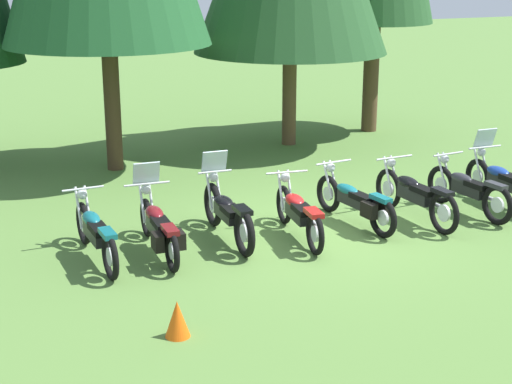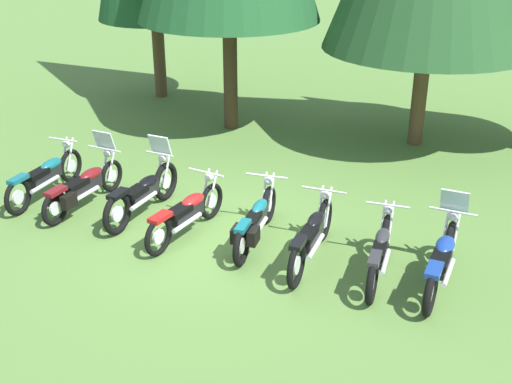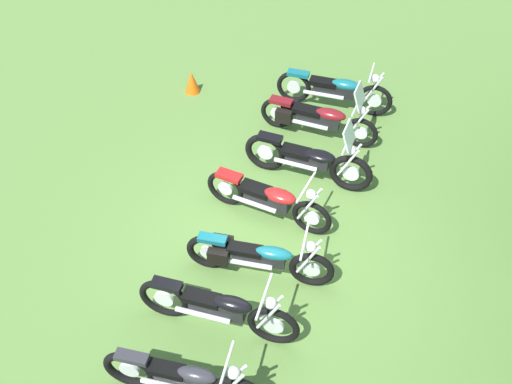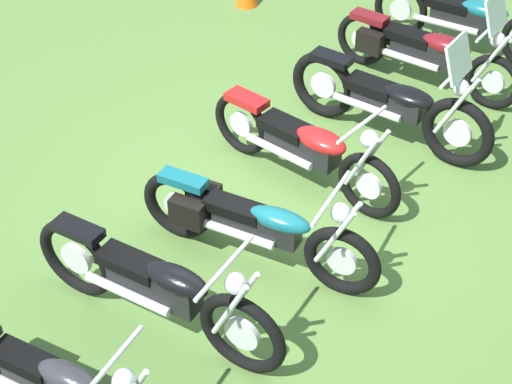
{
  "view_description": "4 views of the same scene",
  "coord_description": "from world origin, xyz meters",
  "px_view_note": "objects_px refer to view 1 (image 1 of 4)",
  "views": [
    {
      "loc": [
        -6.05,
        -11.33,
        4.56
      ],
      "look_at": [
        -1.15,
        0.29,
        0.77
      ],
      "focal_mm": 54.79,
      "sensor_mm": 36.0,
      "label": 1
    },
    {
      "loc": [
        4.69,
        -9.05,
        5.58
      ],
      "look_at": [
        0.68,
        0.17,
        0.95
      ],
      "focal_mm": 45.66,
      "sensor_mm": 36.0,
      "label": 2
    },
    {
      "loc": [
        6.48,
        2.09,
        7.82
      ],
      "look_at": [
        -0.35,
        -0.27,
        0.73
      ],
      "focal_mm": 44.07,
      "sensor_mm": 36.0,
      "label": 3
    },
    {
      "loc": [
        5.27,
        3.17,
        5.24
      ],
      "look_at": [
        0.54,
        0.04,
        0.66
      ],
      "focal_mm": 58.83,
      "sensor_mm": 36.0,
      "label": 4
    }
  ],
  "objects_px": {
    "motorcycle_1": "(159,226)",
    "motorcycle_5": "(414,195)",
    "motorcycle_6": "(468,190)",
    "motorcycle_7": "(504,181)",
    "motorcycle_0": "(95,232)",
    "traffic_cone": "(177,319)",
    "motorcycle_2": "(227,212)",
    "motorcycle_4": "(356,201)",
    "motorcycle_3": "(299,212)"
  },
  "relations": [
    {
      "from": "motorcycle_0",
      "to": "motorcycle_2",
      "type": "relative_size",
      "value": 1.0
    },
    {
      "from": "motorcycle_2",
      "to": "motorcycle_6",
      "type": "height_order",
      "value": "motorcycle_2"
    },
    {
      "from": "motorcycle_6",
      "to": "motorcycle_7",
      "type": "distance_m",
      "value": 0.94
    },
    {
      "from": "motorcycle_0",
      "to": "motorcycle_5",
      "type": "bearing_deg",
      "value": -95.27
    },
    {
      "from": "motorcycle_0",
      "to": "motorcycle_7",
      "type": "xyz_separation_m",
      "value": [
        7.77,
        -0.19,
        0.01
      ]
    },
    {
      "from": "motorcycle_2",
      "to": "motorcycle_7",
      "type": "xyz_separation_m",
      "value": [
        5.54,
        -0.26,
        -0.01
      ]
    },
    {
      "from": "motorcycle_4",
      "to": "motorcycle_3",
      "type": "bearing_deg",
      "value": 92.97
    },
    {
      "from": "motorcycle_2",
      "to": "motorcycle_4",
      "type": "xyz_separation_m",
      "value": [
        2.37,
        -0.17,
        -0.04
      ]
    },
    {
      "from": "motorcycle_2",
      "to": "traffic_cone",
      "type": "relative_size",
      "value": 4.94
    },
    {
      "from": "motorcycle_1",
      "to": "motorcycle_6",
      "type": "xyz_separation_m",
      "value": [
        5.85,
        -0.2,
        -0.01
      ]
    },
    {
      "from": "motorcycle_1",
      "to": "motorcycle_3",
      "type": "distance_m",
      "value": 2.39
    },
    {
      "from": "motorcycle_3",
      "to": "motorcycle_7",
      "type": "distance_m",
      "value": 4.4
    },
    {
      "from": "motorcycle_5",
      "to": "motorcycle_6",
      "type": "relative_size",
      "value": 1.08
    },
    {
      "from": "motorcycle_0",
      "to": "motorcycle_1",
      "type": "bearing_deg",
      "value": -98.67
    },
    {
      "from": "motorcycle_0",
      "to": "motorcycle_6",
      "type": "distance_m",
      "value": 6.84
    },
    {
      "from": "motorcycle_7",
      "to": "motorcycle_1",
      "type": "bearing_deg",
      "value": 90.38
    },
    {
      "from": "motorcycle_0",
      "to": "traffic_cone",
      "type": "distance_m",
      "value": 3.0
    },
    {
      "from": "motorcycle_3",
      "to": "motorcycle_2",
      "type": "bearing_deg",
      "value": 78.55
    },
    {
      "from": "motorcycle_2",
      "to": "motorcycle_4",
      "type": "distance_m",
      "value": 2.38
    },
    {
      "from": "motorcycle_1",
      "to": "motorcycle_5",
      "type": "height_order",
      "value": "motorcycle_1"
    },
    {
      "from": "motorcycle_5",
      "to": "motorcycle_6",
      "type": "xyz_separation_m",
      "value": [
        1.14,
        -0.03,
        -0.03
      ]
    },
    {
      "from": "motorcycle_6",
      "to": "traffic_cone",
      "type": "xyz_separation_m",
      "value": [
        -6.44,
        -2.66,
        -0.21
      ]
    },
    {
      "from": "motorcycle_2",
      "to": "motorcycle_3",
      "type": "xyz_separation_m",
      "value": [
        1.14,
        -0.37,
        -0.03
      ]
    },
    {
      "from": "motorcycle_1",
      "to": "motorcycle_4",
      "type": "bearing_deg",
      "value": -87.56
    },
    {
      "from": "motorcycle_2",
      "to": "motorcycle_6",
      "type": "xyz_separation_m",
      "value": [
        4.61,
        -0.38,
        -0.03
      ]
    },
    {
      "from": "motorcycle_0",
      "to": "motorcycle_4",
      "type": "bearing_deg",
      "value": -93.65
    },
    {
      "from": "motorcycle_1",
      "to": "motorcycle_5",
      "type": "relative_size",
      "value": 0.98
    },
    {
      "from": "motorcycle_1",
      "to": "motorcycle_2",
      "type": "xyz_separation_m",
      "value": [
        1.24,
        0.18,
        0.02
      ]
    },
    {
      "from": "motorcycle_0",
      "to": "traffic_cone",
      "type": "height_order",
      "value": "motorcycle_0"
    },
    {
      "from": "traffic_cone",
      "to": "motorcycle_3",
      "type": "bearing_deg",
      "value": 41.93
    },
    {
      "from": "motorcycle_5",
      "to": "motorcycle_4",
      "type": "bearing_deg",
      "value": 77.72
    },
    {
      "from": "motorcycle_4",
      "to": "traffic_cone",
      "type": "relative_size",
      "value": 4.82
    },
    {
      "from": "motorcycle_6",
      "to": "traffic_cone",
      "type": "relative_size",
      "value": 4.61
    },
    {
      "from": "motorcycle_3",
      "to": "motorcycle_7",
      "type": "xyz_separation_m",
      "value": [
        4.4,
        0.11,
        0.02
      ]
    },
    {
      "from": "motorcycle_4",
      "to": "motorcycle_6",
      "type": "distance_m",
      "value": 2.25
    },
    {
      "from": "motorcycle_0",
      "to": "motorcycle_1",
      "type": "height_order",
      "value": "motorcycle_1"
    },
    {
      "from": "motorcycle_5",
      "to": "motorcycle_6",
      "type": "height_order",
      "value": "motorcycle_5"
    },
    {
      "from": "motorcycle_2",
      "to": "traffic_cone",
      "type": "distance_m",
      "value": 3.56
    },
    {
      "from": "motorcycle_2",
      "to": "traffic_cone",
      "type": "xyz_separation_m",
      "value": [
        -1.83,
        -3.04,
        -0.24
      ]
    },
    {
      "from": "motorcycle_1",
      "to": "motorcycle_4",
      "type": "height_order",
      "value": "motorcycle_1"
    },
    {
      "from": "motorcycle_3",
      "to": "traffic_cone",
      "type": "xyz_separation_m",
      "value": [
        -2.97,
        -2.67,
        -0.21
      ]
    },
    {
      "from": "motorcycle_4",
      "to": "motorcycle_7",
      "type": "height_order",
      "value": "motorcycle_7"
    },
    {
      "from": "motorcycle_1",
      "to": "motorcycle_2",
      "type": "bearing_deg",
      "value": -79.41
    },
    {
      "from": "motorcycle_6",
      "to": "motorcycle_5",
      "type": "bearing_deg",
      "value": 82.75
    },
    {
      "from": "motorcycle_2",
      "to": "motorcycle_3",
      "type": "height_order",
      "value": "motorcycle_2"
    },
    {
      "from": "motorcycle_5",
      "to": "motorcycle_7",
      "type": "xyz_separation_m",
      "value": [
        2.08,
        0.09,
        -0.01
      ]
    },
    {
      "from": "motorcycle_4",
      "to": "motorcycle_5",
      "type": "relative_size",
      "value": 0.96
    },
    {
      "from": "motorcycle_2",
      "to": "motorcycle_4",
      "type": "relative_size",
      "value": 1.02
    },
    {
      "from": "motorcycle_1",
      "to": "motorcycle_6",
      "type": "distance_m",
      "value": 5.85
    },
    {
      "from": "motorcycle_5",
      "to": "traffic_cone",
      "type": "bearing_deg",
      "value": 114.13
    }
  ]
}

